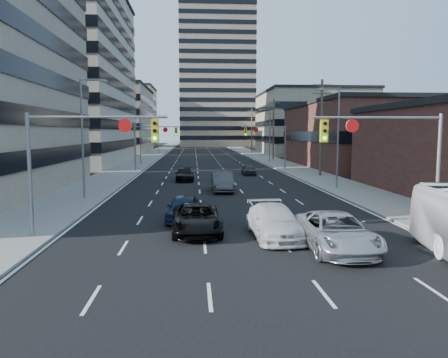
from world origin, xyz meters
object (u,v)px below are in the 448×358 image
Objects in this scene: silver_suv at (336,232)px; sedan_blue at (184,208)px; black_pickup at (196,219)px; white_van at (274,222)px.

silver_suv reaches higher than sedan_blue.
silver_suv reaches higher than black_pickup.
black_pickup is 3.94m from white_van.
sedan_blue is at bearing 132.99° from white_van.
white_van is at bearing 131.66° from silver_suv.
black_pickup is 0.91× the size of silver_suv.
white_van is 3.31m from silver_suv.
black_pickup is 1.23× the size of sedan_blue.
black_pickup is 7.00m from silver_suv.
black_pickup is at bearing 160.27° from white_van.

